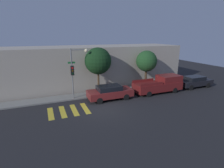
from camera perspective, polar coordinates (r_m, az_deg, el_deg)
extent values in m
plane|color=black|center=(15.72, -2.84, -8.18)|extent=(60.00, 60.00, 0.00)
cube|color=slate|center=(19.30, -6.85, -3.44)|extent=(26.00, 1.69, 0.14)
cube|color=#A89E8E|center=(22.71, -9.94, 5.68)|extent=(26.00, 6.00, 5.01)
cube|color=gold|center=(15.73, -19.40, -9.09)|extent=(0.45, 2.60, 0.00)
cube|color=gold|center=(15.78, -15.79, -8.69)|extent=(0.45, 2.60, 0.00)
cube|color=gold|center=(15.89, -12.22, -8.26)|extent=(0.45, 2.60, 0.00)
cube|color=gold|center=(16.06, -8.73, -7.81)|extent=(0.45, 2.60, 0.00)
cylinder|color=slate|center=(17.66, -12.86, 2.91)|extent=(0.12, 0.12, 5.14)
cube|color=black|center=(17.36, -12.84, 4.31)|extent=(0.30, 0.30, 0.90)
cylinder|color=red|center=(17.16, -12.80, 5.10)|extent=(0.18, 0.02, 0.18)
cylinder|color=#593D0A|center=(17.21, -12.74, 4.22)|extent=(0.18, 0.02, 0.18)
cylinder|color=#0C3819|center=(17.26, -12.69, 3.34)|extent=(0.18, 0.02, 0.18)
cube|color=#19662D|center=(17.44, -13.10, 6.82)|extent=(0.70, 0.02, 0.18)
cylinder|color=slate|center=(17.44, -10.88, 10.92)|extent=(1.49, 0.08, 0.08)
sphere|color=#F9E5B2|center=(17.61, -8.45, 10.75)|extent=(0.36, 0.36, 0.36)
cube|color=maroon|center=(17.80, -0.61, -2.99)|extent=(4.57, 1.81, 0.69)
cube|color=black|center=(17.59, -0.96, -1.28)|extent=(2.37, 1.59, 0.44)
cylinder|color=black|center=(19.15, 2.44, -2.73)|extent=(0.63, 0.22, 0.63)
cylinder|color=black|center=(17.76, 4.63, -4.26)|extent=(0.63, 0.22, 0.63)
cylinder|color=black|center=(18.21, -5.71, -3.78)|extent=(0.63, 0.22, 0.63)
cylinder|color=black|center=(16.74, -4.10, -5.51)|extent=(0.63, 0.22, 0.63)
cube|color=maroon|center=(20.52, 14.61, -0.67)|extent=(5.59, 1.96, 0.89)
cube|color=maroon|center=(21.26, 18.10, 1.83)|extent=(2.52, 1.80, 0.69)
cube|color=maroon|center=(20.27, 10.10, 1.13)|extent=(2.80, 0.08, 0.28)
cube|color=maroon|center=(18.89, 12.87, -0.10)|extent=(2.80, 0.08, 0.28)
cylinder|color=black|center=(22.35, 16.76, -0.69)|extent=(0.63, 0.22, 0.63)
cylinder|color=black|center=(21.06, 19.76, -1.95)|extent=(0.63, 0.22, 0.63)
cylinder|color=black|center=(20.40, 9.13, -1.75)|extent=(0.63, 0.22, 0.63)
cylinder|color=black|center=(18.99, 11.90, -3.23)|extent=(0.63, 0.22, 0.63)
cube|color=black|center=(24.31, 25.43, 0.50)|extent=(4.47, 1.72, 0.63)
cube|color=black|center=(24.10, 25.40, 1.74)|extent=(2.33, 1.51, 0.47)
cylinder|color=black|center=(25.89, 26.20, 0.54)|extent=(0.63, 0.22, 0.63)
cylinder|color=black|center=(24.94, 28.79, -0.33)|extent=(0.63, 0.22, 0.63)
cylinder|color=black|center=(23.92, 21.75, -0.10)|extent=(0.63, 0.22, 0.63)
cylinder|color=black|center=(22.89, 24.37, -1.06)|extent=(0.63, 0.22, 0.63)
cylinder|color=#4C3823|center=(19.23, -4.43, 0.45)|extent=(0.21, 0.21, 2.64)
sphere|color=#143316|center=(18.75, -4.58, 7.51)|extent=(2.85, 2.85, 2.85)
cylinder|color=#42301E|center=(21.81, 10.91, 1.75)|extent=(0.26, 0.26, 2.43)
sphere|color=#1E4721|center=(21.40, 11.21, 7.34)|extent=(2.50, 2.50, 2.50)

